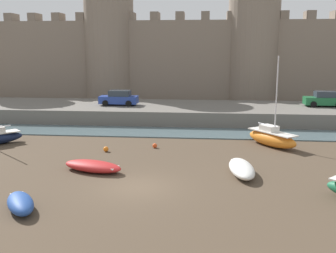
{
  "coord_description": "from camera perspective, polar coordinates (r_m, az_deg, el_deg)",
  "views": [
    {
      "loc": [
        3.69,
        -20.44,
        7.53
      ],
      "look_at": [
        1.19,
        4.92,
        2.5
      ],
      "focal_mm": 42.0,
      "sensor_mm": 36.0,
      "label": 1
    }
  ],
  "objects": [
    {
      "name": "car_quay_west",
      "position": [
        43.05,
        -7.13,
        4.11
      ],
      "size": [
        4.12,
        1.91,
        1.62
      ],
      "color": "#263F99",
      "rests_on": "quay_road"
    },
    {
      "name": "sailboat_midflat_right",
      "position": [
        31.91,
        14.83,
        -1.58
      ],
      "size": [
        4.0,
        4.66,
        7.05
      ],
      "color": "orange",
      "rests_on": "ground"
    },
    {
      "name": "water_channel",
      "position": [
        35.96,
        -0.39,
        -0.84
      ],
      "size": [
        80.0,
        4.5,
        0.1
      ],
      "primitive_type": "cube",
      "color": "slate",
      "rests_on": "ground"
    },
    {
      "name": "car_quay_east",
      "position": [
        44.99,
        21.77,
        3.7
      ],
      "size": [
        4.12,
        1.91,
        1.62
      ],
      "color": "#1E6638",
      "rests_on": "quay_road"
    },
    {
      "name": "ground_plane",
      "position": [
        22.09,
        -4.39,
        -8.8
      ],
      "size": [
        160.0,
        160.0,
        0.0
      ],
      "primitive_type": "plane",
      "color": "#4C3D2D"
    },
    {
      "name": "rowboat_foreground_centre",
      "position": [
        25.1,
        -10.85,
        -5.64
      ],
      "size": [
        4.22,
        2.6,
        0.68
      ],
      "color": "red",
      "rests_on": "ground"
    },
    {
      "name": "mooring_buoy_off_centre",
      "position": [
        29.71,
        -9.0,
        -3.26
      ],
      "size": [
        0.39,
        0.39,
        0.39
      ],
      "primitive_type": "sphere",
      "color": "orange",
      "rests_on": "ground"
    },
    {
      "name": "rowboat_near_channel_right",
      "position": [
        20.18,
        -20.64,
        -10.33
      ],
      "size": [
        2.56,
        3.03,
        0.73
      ],
      "color": "#234793",
      "rests_on": "ground"
    },
    {
      "name": "rowboat_midflat_left",
      "position": [
        24.46,
        10.63,
        -5.98
      ],
      "size": [
        1.79,
        4.06,
        0.77
      ],
      "color": "silver",
      "rests_on": "ground"
    },
    {
      "name": "quay_road",
      "position": [
        42.93,
        0.63,
        2.1
      ],
      "size": [
        70.37,
        10.0,
        1.53
      ],
      "primitive_type": "cube",
      "color": "#666059",
      "rests_on": "ground"
    },
    {
      "name": "castle",
      "position": [
        54.19,
        1.76,
        11.27
      ],
      "size": [
        65.85,
        7.48,
        20.27
      ],
      "color": "gray",
      "rests_on": "ground"
    },
    {
      "name": "mooring_buoy_mid_mud",
      "position": [
        30.46,
        -1.93,
        -2.8
      ],
      "size": [
        0.37,
        0.37,
        0.37
      ],
      "primitive_type": "sphere",
      "color": "#E04C1E",
      "rests_on": "ground"
    }
  ]
}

